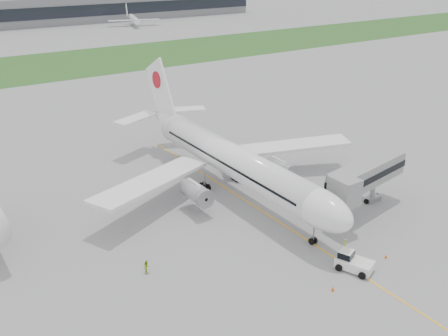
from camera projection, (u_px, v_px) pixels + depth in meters
ground at (246, 201)px, 77.36m from camera, size 600.00×600.00×0.00m
apron_markings at (266, 214)px, 73.55m from camera, size 70.00×70.00×0.04m
grass_strip at (37, 67)px, 168.91m from camera, size 600.00×50.00×0.02m
airliner at (228, 157)px, 78.84m from camera, size 48.13×53.95×17.88m
pushback_tug at (352, 261)px, 60.32m from camera, size 4.14×4.93×2.22m
jet_bridge at (364, 177)px, 71.94m from camera, size 16.54×7.09×7.70m
safety_cone_left at (333, 289)px, 56.59m from camera, size 0.44×0.44×0.61m
safety_cone_right at (386, 256)px, 62.70m from camera, size 0.39×0.39×0.53m
ground_crew_near at (345, 245)px, 64.07m from camera, size 0.73×0.67×1.68m
ground_crew_far at (147, 266)px, 59.76m from camera, size 0.72×0.87×1.64m
distant_aircraft_right at (135, 26)px, 265.18m from camera, size 32.86×30.72×10.37m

